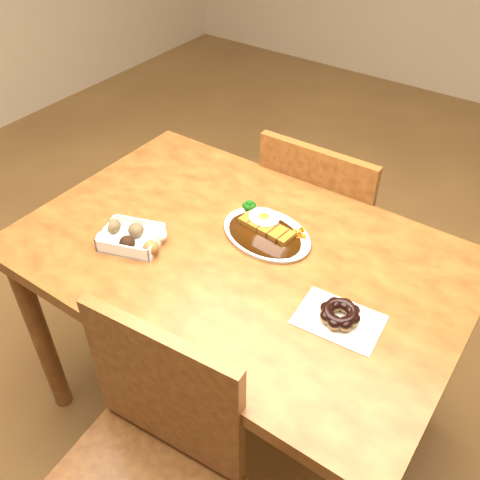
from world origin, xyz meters
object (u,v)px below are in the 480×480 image
Objects in this scene: chair_far at (325,229)px; pon_de_ring at (340,314)px; table at (239,278)px; chair_near at (140,480)px; donut_box at (132,237)px; katsu_curry_plate at (266,231)px.

chair_far is 0.74m from pon_de_ring.
pon_de_ring is (0.33, -0.07, 0.12)m from table.
chair_near is (0.09, -1.07, 0.00)m from chair_far.
chair_near reaches higher than donut_box.
table is 0.36m from pon_de_ring.
katsu_curry_plate reaches higher than donut_box.
katsu_curry_plate reaches higher than pon_de_ring.
chair_far reaches higher than donut_box.
katsu_curry_plate is (0.02, -0.43, 0.29)m from chair_far.
chair_far is 0.52m from katsu_curry_plate.
chair_far is at bearing 90.11° from chair_near.
chair_far reaches higher than katsu_curry_plate.
table is 0.57m from chair_near.
table is 0.32m from donut_box.
chair_near is at bearing 93.95° from chair_far.
chair_near is (0.10, -0.54, -0.17)m from table.
donut_box is at bearing 127.17° from chair_near.
donut_box reaches higher than pon_de_ring.
table is at bearing -102.15° from katsu_curry_plate.
chair_near is at bearing -47.94° from donut_box.
pon_de_ring is at bearing -28.14° from katsu_curry_plate.
pon_de_ring is at bearing -11.10° from table.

